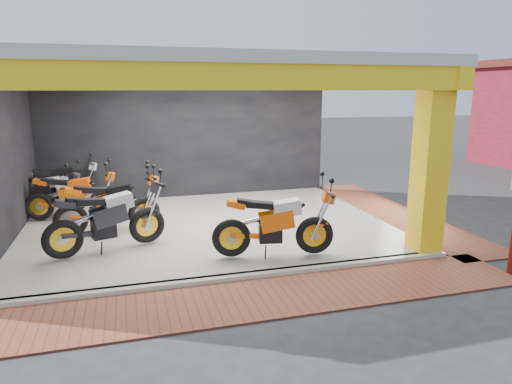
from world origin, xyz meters
TOP-DOWN VIEW (x-y plane):
  - ground at (0.00, 0.00)m, footprint 80.00×80.00m
  - showroom_floor at (0.00, 2.00)m, footprint 8.00×6.00m
  - showroom_ceiling at (0.00, 2.00)m, footprint 8.40×6.40m
  - back_wall at (0.00, 5.10)m, footprint 8.20×0.20m
  - left_wall at (-4.10, 2.00)m, footprint 0.20×6.20m
  - corner_column at (3.75, -0.75)m, footprint 0.50×0.50m
  - header_beam_front at (0.00, -1.00)m, footprint 8.40×0.30m
  - header_beam_right at (4.00, 2.00)m, footprint 0.30×6.40m
  - floor_kerb at (0.00, -1.02)m, footprint 8.00×0.20m
  - paver_front at (0.00, -1.80)m, footprint 9.00×1.40m
  - paver_right at (4.80, 2.00)m, footprint 1.40×7.00m
  - moto_hero at (1.57, -0.50)m, footprint 2.49×1.27m
  - moto_row_a at (-1.38, 0.97)m, footprint 2.59×1.60m
  - moto_row_b at (-1.39, 2.03)m, footprint 2.42×1.19m
  - moto_row_c at (-2.31, 3.19)m, footprint 2.26×1.03m
  - moto_row_d at (-2.80, 4.71)m, footprint 2.33×1.14m
  - moto_row_e at (-3.11, 3.69)m, footprint 2.23×1.48m

SIDE VIEW (x-z plane):
  - ground at x=0.00m, z-range 0.00..0.00m
  - paver_front at x=0.00m, z-range 0.00..0.03m
  - paver_right at x=4.80m, z-range 0.00..0.03m
  - showroom_floor at x=0.00m, z-range 0.00..0.10m
  - floor_kerb at x=0.00m, z-range 0.00..0.10m
  - moto_row_e at x=-3.11m, z-range 0.10..1.38m
  - moto_row_c at x=-2.31m, z-range 0.10..1.44m
  - moto_row_d at x=-2.80m, z-range 0.10..1.47m
  - moto_row_b at x=-1.39m, z-range 0.10..1.52m
  - moto_hero at x=1.57m, z-range 0.10..1.55m
  - moto_row_a at x=-1.38m, z-range 0.10..1.58m
  - back_wall at x=0.00m, z-range 0.00..3.50m
  - left_wall at x=-4.10m, z-range 0.00..3.50m
  - corner_column at x=3.75m, z-range 0.00..3.50m
  - header_beam_front at x=0.00m, z-range 3.10..3.50m
  - header_beam_right at x=4.00m, z-range 3.10..3.50m
  - showroom_ceiling at x=0.00m, z-range 3.50..3.70m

